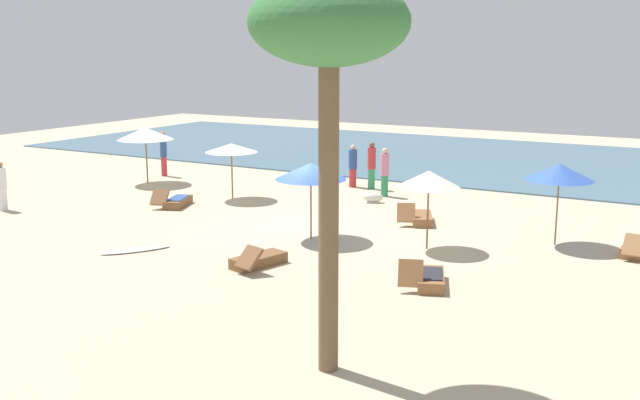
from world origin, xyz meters
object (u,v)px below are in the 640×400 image
lounger_4 (176,202)px  person_3 (372,165)px  surfboard (135,250)px  lounger_3 (420,218)px  umbrella_4 (560,172)px  person_0 (353,166)px  lounger_0 (429,279)px  person_2 (385,172)px  lounger_2 (636,249)px  lounger_1 (258,260)px  person_4 (163,153)px  umbrella_3 (145,134)px  umbrella_2 (429,179)px  umbrella_1 (231,148)px  umbrella_0 (311,171)px  dog (373,197)px  person_1 (2,186)px  palm_0 (329,35)px

lounger_4 → person_3: 7.86m
surfboard → lounger_3: bearing=51.1°
umbrella_4 → person_0: 10.40m
lounger_0 → lounger_3: size_ratio=0.98×
lounger_0 → person_2: (-5.36, 9.21, 0.76)m
umbrella_4 → surfboard: umbrella_4 is taller
lounger_2 → person_2: bearing=156.8°
person_0 → lounger_3: bearing=-43.6°
lounger_1 → person_4: (-11.20, 9.25, 0.84)m
umbrella_3 → person_4: bearing=109.3°
person_3 → person_4: 9.33m
lounger_3 → person_2: (-2.82, 3.40, 0.77)m
umbrella_2 → person_2: 7.46m
lounger_3 → umbrella_1: bearing=178.4°
umbrella_4 → umbrella_2: bearing=-144.0°
umbrella_0 → umbrella_4: (6.38, 2.81, 0.09)m
lounger_0 → dog: (-5.24, 7.93, 0.02)m
umbrella_4 → umbrella_3: bearing=174.5°
lounger_4 → person_4: 6.58m
surfboard → person_0: bearing=85.6°
umbrella_2 → lounger_1: size_ratio=1.22×
person_3 → umbrella_1: bearing=-130.4°
lounger_4 → surfboard: bearing=-60.6°
person_1 → lounger_1: bearing=-6.1°
person_0 → person_2: bearing=-30.0°
umbrella_1 → umbrella_2: bearing=-18.5°
person_0 → person_2: 2.19m
umbrella_1 → umbrella_4: 11.84m
lounger_3 → person_4: 13.36m
person_0 → lounger_4: bearing=-120.4°
lounger_2 → surfboard: 13.61m
lounger_2 → person_4: (-19.47, 3.33, 0.83)m
lounger_3 → dog: (-2.70, 2.12, 0.02)m
umbrella_4 → umbrella_1: bearing=176.3°
lounger_3 → person_0: person_0 is taller
person_0 → lounger_2: bearing=-24.4°
umbrella_3 → person_0: bearing=24.0°
person_2 → lounger_0: bearing=-59.8°
lounger_0 → lounger_1: (-4.38, -0.68, -0.01)m
dog → person_0: bearing=130.4°
umbrella_4 → umbrella_0: bearing=-156.2°
umbrella_2 → umbrella_3: (-13.73, 3.80, 0.09)m
lounger_4 → surfboard: lounger_4 is taller
person_3 → dog: (1.18, -2.35, -0.76)m
umbrella_4 → lounger_1: bearing=-136.0°
umbrella_3 → person_3: size_ratio=1.24×
person_2 → palm_0: (5.50, -14.35, 4.75)m
lounger_1 → lounger_3: 6.74m
umbrella_2 → person_0: 9.47m
umbrella_3 → person_3: 9.29m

